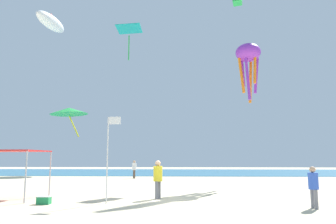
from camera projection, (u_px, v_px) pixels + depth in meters
name	position (u px, v px, depth m)	size (l,w,h in m)	color
ground	(167.00, 201.00, 15.64)	(110.00, 110.00, 0.10)	beige
ocean_strip	(177.00, 172.00, 46.44)	(110.00, 22.43, 0.03)	teal
canopy_tent	(11.00, 153.00, 16.24)	(3.08, 2.80, 2.43)	#B2B2B7
person_near_tent	(134.00, 168.00, 32.25)	(0.43, 0.46, 1.81)	brown
person_central	(158.00, 176.00, 16.21)	(0.45, 0.50, 1.91)	slate
person_far_shore	(313.00, 184.00, 13.08)	(0.40, 0.45, 1.69)	slate
banner_flag	(109.00, 151.00, 14.75)	(0.61, 0.06, 3.95)	silver
cooler_box	(44.00, 200.00, 14.22)	(0.57, 0.37, 0.35)	#1E8C4C
kite_diamond_teal	(129.00, 31.00, 35.55)	(2.68, 2.68, 3.73)	teal
kite_inflatable_white	(51.00, 22.00, 34.66)	(2.36, 5.11, 1.86)	white
kite_octopus_purple	(248.00, 56.00, 25.00)	(2.73, 2.73, 4.59)	purple
kite_delta_green	(69.00, 111.00, 39.89)	(4.92, 4.89, 3.69)	green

